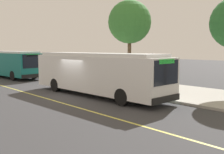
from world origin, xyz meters
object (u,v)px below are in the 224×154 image
(transit_bus_main, at_px, (97,72))
(route_sign_post, at_px, (152,68))
(transit_bus_second, at_px, (10,63))
(waiting_bench, at_px, (150,81))

(transit_bus_main, distance_m, route_sign_post, 3.80)
(transit_bus_second, xyz_separation_m, waiting_bench, (16.14, 5.14, -0.98))
(transit_bus_main, height_order, transit_bus_second, same)
(transit_bus_main, distance_m, waiting_bench, 5.22)
(transit_bus_main, distance_m, transit_bus_second, 15.68)
(transit_bus_main, relative_size, transit_bus_second, 1.14)
(transit_bus_main, relative_size, waiting_bench, 7.31)
(waiting_bench, height_order, route_sign_post, route_sign_post)
(transit_bus_main, height_order, route_sign_post, same)
(transit_bus_main, bearing_deg, transit_bus_second, -179.88)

